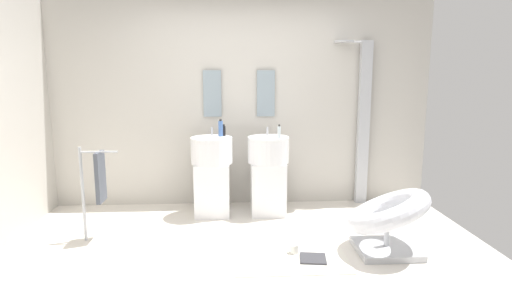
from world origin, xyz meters
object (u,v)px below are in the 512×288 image
(towel_rack, at_px, (98,179))
(soap_bottle_black, at_px, (224,131))
(shower_column, at_px, (362,120))
(coffee_mug, at_px, (294,249))
(lounge_chair, at_px, (388,216))
(pedestal_sink_left, at_px, (212,173))
(soap_bottle_clear, at_px, (279,132))
(magazine_charcoal, at_px, (313,258))
(pedestal_sink_right, at_px, (268,172))
(soap_bottle_blue, at_px, (221,128))

(towel_rack, height_order, soap_bottle_black, soap_bottle_black)
(soap_bottle_black, bearing_deg, towel_rack, -146.72)
(shower_column, xyz_separation_m, towel_rack, (-2.96, -1.05, -0.45))
(coffee_mug, bearing_deg, lounge_chair, -0.41)
(coffee_mug, bearing_deg, shower_column, 54.14)
(towel_rack, xyz_separation_m, coffee_mug, (1.88, -0.44, -0.58))
(pedestal_sink_left, height_order, towel_rack, pedestal_sink_left)
(coffee_mug, bearing_deg, towel_rack, 166.92)
(towel_rack, distance_m, soap_bottle_clear, 1.98)
(magazine_charcoal, relative_size, coffee_mug, 2.71)
(pedestal_sink_right, height_order, soap_bottle_black, soap_bottle_black)
(soap_bottle_black, bearing_deg, coffee_mug, -62.03)
(magazine_charcoal, bearing_deg, lounge_chair, 18.92)
(shower_column, xyz_separation_m, coffee_mug, (-1.08, -1.49, -1.03))
(lounge_chair, relative_size, soap_bottle_clear, 6.60)
(soap_bottle_blue, distance_m, soap_bottle_clear, 0.70)
(towel_rack, distance_m, coffee_mug, 2.02)
(lounge_chair, bearing_deg, magazine_charcoal, -169.25)
(shower_column, bearing_deg, lounge_chair, -97.85)
(lounge_chair, bearing_deg, coffee_mug, 179.59)
(soap_bottle_blue, bearing_deg, magazine_charcoal, -58.15)
(towel_rack, xyz_separation_m, magazine_charcoal, (2.04, -0.58, -0.61))
(lounge_chair, bearing_deg, pedestal_sink_left, 145.57)
(towel_rack, bearing_deg, pedestal_sink_left, 32.92)
(soap_bottle_blue, bearing_deg, pedestal_sink_left, -141.77)
(soap_bottle_clear, height_order, soap_bottle_black, soap_bottle_clear)
(coffee_mug, relative_size, soap_bottle_black, 0.62)
(pedestal_sink_right, height_order, coffee_mug, pedestal_sink_right)
(pedestal_sink_right, xyz_separation_m, soap_bottle_clear, (0.11, -0.12, 0.49))
(lounge_chair, height_order, magazine_charcoal, lounge_chair)
(lounge_chair, distance_m, soap_bottle_clear, 1.51)
(pedestal_sink_left, relative_size, magazine_charcoal, 4.43)
(pedestal_sink_right, distance_m, soap_bottle_black, 0.72)
(soap_bottle_blue, xyz_separation_m, soap_bottle_black, (0.04, 0.02, -0.03))
(soap_bottle_black, bearing_deg, pedestal_sink_right, -11.23)
(shower_column, xyz_separation_m, soap_bottle_clear, (-1.11, -0.47, -0.08))
(magazine_charcoal, xyz_separation_m, soap_bottle_blue, (-0.85, 1.37, 1.00))
(towel_rack, distance_m, soap_bottle_black, 1.51)
(soap_bottle_clear, bearing_deg, coffee_mug, -88.25)
(pedestal_sink_right, bearing_deg, pedestal_sink_left, 180.00)
(soap_bottle_clear, bearing_deg, pedestal_sink_left, 171.00)
(magazine_charcoal, bearing_deg, shower_column, 68.64)
(pedestal_sink_left, bearing_deg, shower_column, 10.54)
(pedestal_sink_left, height_order, lounge_chair, pedestal_sink_left)
(shower_column, height_order, soap_bottle_black, shower_column)
(pedestal_sink_right, relative_size, towel_rack, 1.08)
(pedestal_sink_left, distance_m, soap_bottle_black, 0.51)
(pedestal_sink_left, height_order, shower_column, shower_column)
(magazine_charcoal, bearing_deg, towel_rack, 172.26)
(pedestal_sink_left, distance_m, magazine_charcoal, 1.67)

